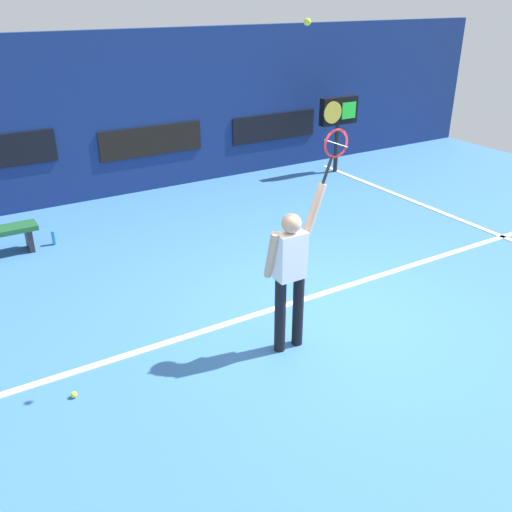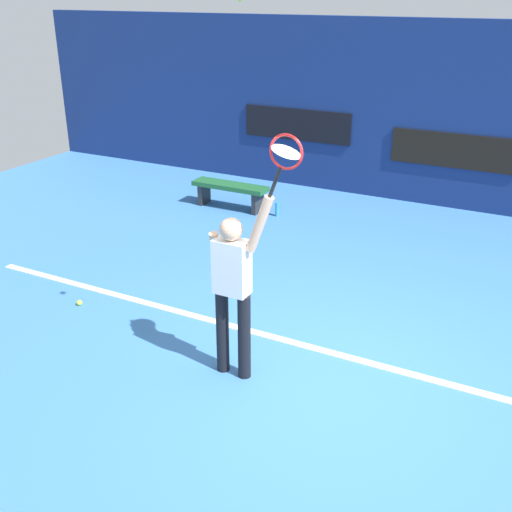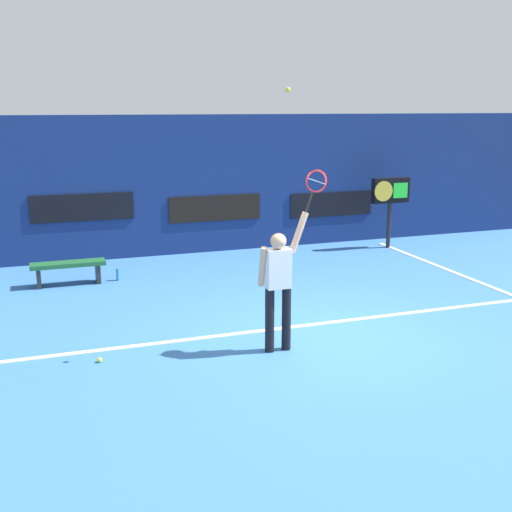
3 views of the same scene
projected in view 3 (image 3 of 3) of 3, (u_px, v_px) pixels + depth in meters
The scene contains 14 objects.
ground_plane at pixel (323, 336), 9.50m from camera, with size 18.00×18.00×0.00m, color #3870B2.
back_wall at pixel (214, 184), 14.74m from camera, with size 18.00×0.20×3.18m, color navy.
sponsor_banner_center at pixel (215, 208), 14.76m from camera, with size 2.20×0.03×0.60m, color black.
sponsor_banner_portside at pixel (83, 208), 13.76m from camera, with size 2.20×0.03×0.60m, color black.
sponsor_banner_starboard at pixel (332, 204), 15.72m from camera, with size 2.20×0.03×0.60m, color black.
court_baseline at pixel (310, 325), 9.95m from camera, with size 10.00×0.10×0.01m, color white.
court_sideline at pixel (469, 278), 12.65m from camera, with size 0.10×7.00×0.01m, color white.
tennis_player at pixel (278, 281), 8.71m from camera, with size 0.68×0.31×1.97m.
tennis_racket at pixel (316, 184), 8.57m from camera, with size 0.40×0.27×0.63m.
tennis_ball at pixel (288, 90), 8.15m from camera, with size 0.07×0.07×0.07m, color #CCE033.
scoreboard_clock at pixel (390, 194), 15.12m from camera, with size 0.96×0.20×1.70m.
court_bench at pixel (68, 268), 12.14m from camera, with size 1.40×0.36×0.45m.
water_bottle at pixel (118, 274), 12.49m from camera, with size 0.07×0.07×0.24m, color #338CD8.
spare_ball at pixel (99, 360), 8.51m from camera, with size 0.07×0.07×0.07m, color #CCE033.
Camera 3 is at (-3.89, -8.14, 3.37)m, focal length 44.32 mm.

